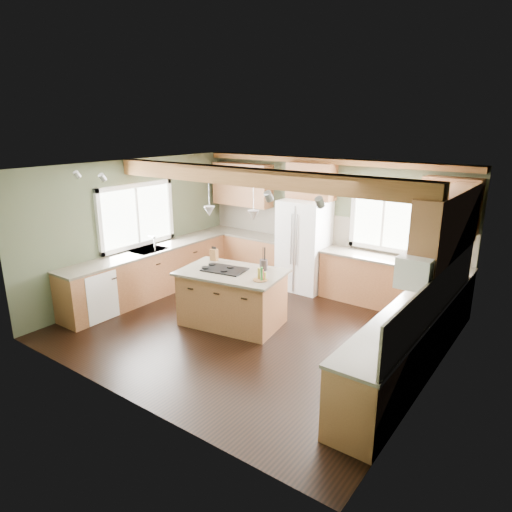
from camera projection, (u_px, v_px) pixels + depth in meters
The scene contains 37 objects.
floor at pixel (253, 328), 7.48m from camera, with size 5.60×5.60×0.00m, color black.
ceiling at pixel (252, 168), 6.74m from camera, with size 5.60×5.60×0.00m, color silver.
wall_back at pixel (327, 224), 9.05m from camera, with size 5.60×5.60×0.00m, color #4C573D.
wall_left at pixel (135, 229), 8.69m from camera, with size 5.00×5.00×0.00m, color #4C573D.
wall_right at pixel (437, 290), 5.53m from camera, with size 5.00×5.00×0.00m, color #4C573D.
ceiling_beam at pixel (251, 177), 6.76m from camera, with size 5.55×0.26×0.26m, color brown.
soffit_trim at pixel (328, 161), 8.62m from camera, with size 5.55×0.20×0.10m, color brown.
backsplash_back at pixel (327, 229), 9.06m from camera, with size 5.58×0.03×0.58m, color brown.
backsplash_right at pixel (437, 296), 5.60m from camera, with size 0.03×3.70×0.58m, color brown.
base_cab_back_left at pixel (247, 254), 10.07m from camera, with size 2.02×0.60×0.88m, color brown.
counter_back_left at pixel (247, 234), 9.94m from camera, with size 2.06×0.64×0.04m, color #453F33.
base_cab_back_right at pixel (391, 284), 8.22m from camera, with size 2.62×0.60×0.88m, color brown.
counter_back_right at pixel (393, 260), 8.09m from camera, with size 2.66×0.64×0.04m, color #453F33.
base_cab_left at pixel (150, 273), 8.81m from camera, with size 0.60×3.70×0.88m, color brown.
counter_left at pixel (149, 251), 8.68m from camera, with size 0.64×3.74×0.04m, color #453F33.
base_cab_right at pixel (408, 346), 5.98m from camera, with size 0.60×3.70×0.88m, color brown.
counter_right at pixel (411, 313), 5.85m from camera, with size 0.64×3.74×0.04m, color #453F33.
upper_cab_back_left at pixel (242, 185), 9.85m from camera, with size 1.40×0.35×0.90m, color brown.
upper_cab_over_fridge at pixel (311, 181), 8.84m from camera, with size 0.96×0.35×0.70m, color brown.
upper_cab_right at pixel (448, 223), 6.14m from camera, with size 0.35×2.20×0.90m, color brown.
upper_cab_back_corner at pixel (450, 205), 7.43m from camera, with size 0.90×0.35×0.90m, color brown.
window_left at pixel (136, 215), 8.65m from camera, with size 0.04×1.60×1.05m, color white.
window_back at pixel (384, 219), 8.31m from camera, with size 1.10×0.04×1.00m, color white.
sink at pixel (149, 250), 8.68m from camera, with size 0.50×0.65×0.03m, color #262628.
faucet at pixel (155, 244), 8.53m from camera, with size 0.02×0.02×0.28m, color #B2B2B7.
dishwasher at pixel (92, 294), 7.80m from camera, with size 0.60×0.60×0.84m, color white.
oven at pixel (367, 392), 4.99m from camera, with size 0.60×0.72×0.84m, color white.
microwave at pixel (420, 268), 5.54m from camera, with size 0.40×0.70×0.38m, color white.
pendant_left at pixel (209, 211), 7.32m from camera, with size 0.18×0.18×0.16m, color #B2B2B7.
pendant_right at pixel (253, 215), 6.98m from camera, with size 0.18×0.18×0.16m, color #B2B2B7.
refrigerator at pixel (304, 245), 9.04m from camera, with size 0.90×0.74×1.80m, color white.
island at pixel (232, 299), 7.56m from camera, with size 1.58×0.97×0.88m, color brown.
island_top at pixel (232, 272), 7.43m from camera, with size 1.69×1.07×0.04m, color #453F33.
cooktop at pixel (225, 269), 7.48m from camera, with size 0.69×0.46×0.02m, color black.
knife_block at pixel (214, 255), 7.98m from camera, with size 0.12×0.09×0.20m, color brown.
utensil_crock at pixel (264, 265), 7.47m from camera, with size 0.13×0.13×0.18m, color #403933.
bottle_tray at pixel (260, 274), 6.98m from camera, with size 0.23×0.23×0.21m, color brown, non-canonical shape.
Camera 1 is at (4.07, -5.49, 3.27)m, focal length 32.00 mm.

